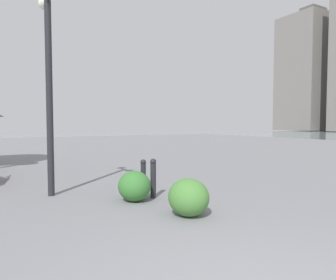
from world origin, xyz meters
name	(u,v)px	position (x,y,z in m)	size (l,w,h in m)	color
building_highrise	(312,74)	(44.92, -64.05, 13.15)	(10.13, 14.18, 28.36)	gray
lamppost	(49,63)	(5.39, 0.77, 2.87)	(0.98, 0.28, 4.37)	#232328
bollard_near	(153,177)	(4.10, -1.07, 0.44)	(0.13, 0.13, 0.84)	#232328
bollard_mid	(143,175)	(4.68, -1.11, 0.40)	(0.13, 0.13, 0.76)	#232328
shrub_low	(189,197)	(2.67, -1.01, 0.32)	(0.76, 0.68, 0.64)	#477F38
shrub_round	(134,186)	(4.05, -0.61, 0.31)	(0.73, 0.65, 0.62)	#387533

